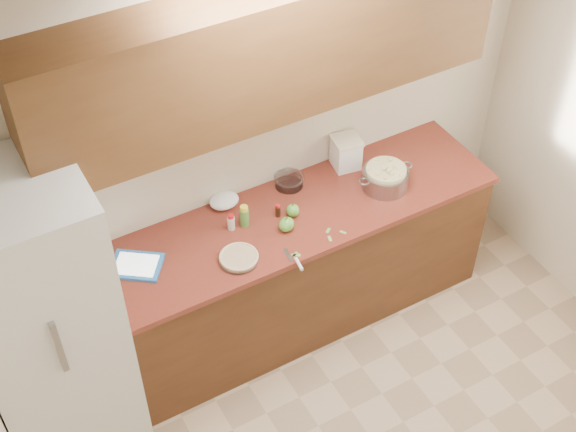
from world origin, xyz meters
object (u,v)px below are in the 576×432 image
flour_canister (346,152)px  pie (239,258)px  colander (385,178)px  tablet (136,266)px

flour_canister → pie: bearing=-157.4°
colander → flour_canister: 0.30m
flour_canister → tablet: bearing=-173.7°
flour_canister → tablet: flour_canister is taller
colander → tablet: (-1.55, 0.12, -0.06)m
pie → tablet: size_ratio=0.66×
flour_canister → tablet: size_ratio=0.60×
pie → tablet: (-0.51, 0.23, -0.01)m
pie → tablet: 0.56m
colander → tablet: 1.56m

